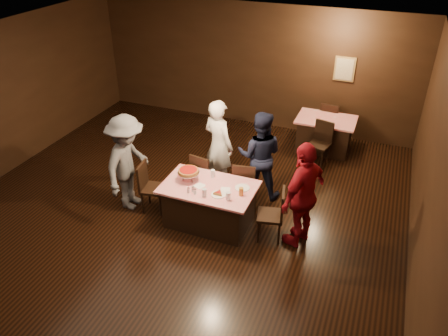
{
  "coord_description": "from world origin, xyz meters",
  "views": [
    {
      "loc": [
        3.17,
        -4.96,
        4.87
      ],
      "look_at": [
        0.82,
        1.01,
        1.0
      ],
      "focal_mm": 35.0,
      "sensor_mm": 36.0,
      "label": 1
    }
  ],
  "objects_px": {
    "diner_white_jacket": "(219,146)",
    "diner_grey_knit": "(128,163)",
    "back_table": "(324,134)",
    "glass_front_left": "(204,193)",
    "chair_far_right": "(245,183)",
    "diner_navy_hoodie": "(260,155)",
    "chair_end_left": "(154,188)",
    "glass_back": "(213,174)",
    "chair_far_left": "(205,175)",
    "diner_red_shirt": "(303,195)",
    "pizza_stand": "(188,171)",
    "chair_back_far": "(329,120)",
    "glass_front_right": "(228,196)",
    "plate_empty": "(242,188)",
    "chair_end_right": "(270,214)",
    "chair_back_near": "(319,144)",
    "glass_amber": "(241,192)",
    "main_table": "(209,205)"
  },
  "relations": [
    {
      "from": "chair_end_left",
      "to": "glass_back",
      "type": "xyz_separation_m",
      "value": [
        1.05,
        0.3,
        0.37
      ]
    },
    {
      "from": "main_table",
      "to": "chair_far_right",
      "type": "xyz_separation_m",
      "value": [
        0.4,
        0.75,
        0.09
      ]
    },
    {
      "from": "diner_white_jacket",
      "to": "diner_grey_knit",
      "type": "bearing_deg",
      "value": 64.97
    },
    {
      "from": "chair_back_far",
      "to": "pizza_stand",
      "type": "relative_size",
      "value": 2.5
    },
    {
      "from": "main_table",
      "to": "chair_end_right",
      "type": "height_order",
      "value": "chair_end_right"
    },
    {
      "from": "glass_front_left",
      "to": "glass_amber",
      "type": "height_order",
      "value": "same"
    },
    {
      "from": "chair_end_right",
      "to": "plate_empty",
      "type": "bearing_deg",
      "value": -117.85
    },
    {
      "from": "back_table",
      "to": "chair_end_left",
      "type": "bearing_deg",
      "value": -125.39
    },
    {
      "from": "chair_end_left",
      "to": "chair_back_near",
      "type": "relative_size",
      "value": 1.0
    },
    {
      "from": "chair_end_left",
      "to": "plate_empty",
      "type": "relative_size",
      "value": 3.8
    },
    {
      "from": "diner_navy_hoodie",
      "to": "plate_empty",
      "type": "bearing_deg",
      "value": 80.48
    },
    {
      "from": "chair_far_right",
      "to": "glass_amber",
      "type": "xyz_separation_m",
      "value": [
        0.2,
        -0.8,
        0.37
      ]
    },
    {
      "from": "back_table",
      "to": "glass_front_right",
      "type": "xyz_separation_m",
      "value": [
        -0.93,
        -3.74,
        0.46
      ]
    },
    {
      "from": "chair_back_far",
      "to": "diner_red_shirt",
      "type": "relative_size",
      "value": 0.51
    },
    {
      "from": "chair_back_near",
      "to": "glass_front_left",
      "type": "height_order",
      "value": "chair_back_near"
    },
    {
      "from": "chair_back_far",
      "to": "diner_white_jacket",
      "type": "distance_m",
      "value": 3.41
    },
    {
      "from": "chair_far_left",
      "to": "diner_white_jacket",
      "type": "relative_size",
      "value": 0.51
    },
    {
      "from": "chair_back_far",
      "to": "glass_amber",
      "type": "height_order",
      "value": "chair_back_far"
    },
    {
      "from": "chair_far_left",
      "to": "glass_front_right",
      "type": "distance_m",
      "value": 1.36
    },
    {
      "from": "diner_grey_knit",
      "to": "glass_front_right",
      "type": "relative_size",
      "value": 13.1
    },
    {
      "from": "diner_red_shirt",
      "to": "glass_front_right",
      "type": "height_order",
      "value": "diner_red_shirt"
    },
    {
      "from": "diner_grey_knit",
      "to": "glass_back",
      "type": "bearing_deg",
      "value": -79.36
    },
    {
      "from": "back_table",
      "to": "plate_empty",
      "type": "bearing_deg",
      "value": -103.93
    },
    {
      "from": "diner_navy_hoodie",
      "to": "pizza_stand",
      "type": "xyz_separation_m",
      "value": [
        -0.94,
        -1.11,
        0.08
      ]
    },
    {
      "from": "glass_back",
      "to": "glass_front_right",
      "type": "bearing_deg",
      "value": -47.73
    },
    {
      "from": "chair_end_right",
      "to": "diner_red_shirt",
      "type": "bearing_deg",
      "value": 88.8
    },
    {
      "from": "main_table",
      "to": "diner_grey_knit",
      "type": "relative_size",
      "value": 0.87
    },
    {
      "from": "diner_navy_hoodie",
      "to": "chair_far_left",
      "type": "bearing_deg",
      "value": 13.47
    },
    {
      "from": "diner_navy_hoodie",
      "to": "diner_grey_knit",
      "type": "xyz_separation_m",
      "value": [
        -2.09,
        -1.2,
        0.04
      ]
    },
    {
      "from": "main_table",
      "to": "glass_back",
      "type": "relative_size",
      "value": 11.43
    },
    {
      "from": "chair_back_near",
      "to": "glass_amber",
      "type": "xyz_separation_m",
      "value": [
        -0.78,
        -2.84,
        0.37
      ]
    },
    {
      "from": "chair_far_right",
      "to": "diner_navy_hoodie",
      "type": "bearing_deg",
      "value": -117.7
    },
    {
      "from": "back_table",
      "to": "chair_far_left",
      "type": "distance_m",
      "value": 3.27
    },
    {
      "from": "chair_far_left",
      "to": "chair_end_left",
      "type": "relative_size",
      "value": 1.0
    },
    {
      "from": "chair_far_right",
      "to": "plate_empty",
      "type": "height_order",
      "value": "chair_far_right"
    },
    {
      "from": "diner_grey_knit",
      "to": "pizza_stand",
      "type": "distance_m",
      "value": 1.16
    },
    {
      "from": "chair_back_near",
      "to": "diner_grey_knit",
      "type": "height_order",
      "value": "diner_grey_knit"
    },
    {
      "from": "diner_grey_knit",
      "to": "plate_empty",
      "type": "bearing_deg",
      "value": -86.9
    },
    {
      "from": "chair_back_far",
      "to": "glass_back",
      "type": "xyz_separation_m",
      "value": [
        -1.43,
        -3.79,
        0.37
      ]
    },
    {
      "from": "diner_grey_knit",
      "to": "pizza_stand",
      "type": "bearing_deg",
      "value": -87.65
    },
    {
      "from": "diner_grey_knit",
      "to": "glass_front_left",
      "type": "relative_size",
      "value": 13.1
    },
    {
      "from": "diner_white_jacket",
      "to": "chair_back_near",
      "type": "bearing_deg",
      "value": -113.59
    },
    {
      "from": "chair_back_near",
      "to": "chair_back_far",
      "type": "distance_m",
      "value": 1.3
    },
    {
      "from": "diner_red_shirt",
      "to": "pizza_stand",
      "type": "xyz_separation_m",
      "value": [
        -1.99,
        -0.05,
        0.02
      ]
    },
    {
      "from": "glass_amber",
      "to": "glass_front_left",
      "type": "bearing_deg",
      "value": -155.56
    },
    {
      "from": "chair_far_left",
      "to": "glass_amber",
      "type": "height_order",
      "value": "chair_far_left"
    },
    {
      "from": "plate_empty",
      "to": "glass_front_left",
      "type": "bearing_deg",
      "value": -138.01
    },
    {
      "from": "back_table",
      "to": "glass_front_left",
      "type": "bearing_deg",
      "value": -109.32
    },
    {
      "from": "pizza_stand",
      "to": "diner_grey_knit",
      "type": "bearing_deg",
      "value": -175.65
    },
    {
      "from": "chair_far_left",
      "to": "back_table",
      "type": "bearing_deg",
      "value": -112.24
    }
  ]
}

